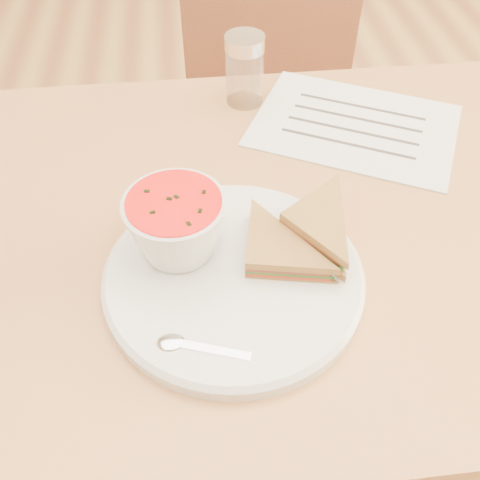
{
  "coord_description": "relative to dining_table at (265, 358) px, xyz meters",
  "views": [
    {
      "loc": [
        -0.1,
        -0.5,
        1.25
      ],
      "look_at": [
        -0.06,
        -0.09,
        0.8
      ],
      "focal_mm": 40.0,
      "sensor_mm": 36.0,
      "label": 1
    }
  ],
  "objects": [
    {
      "name": "condiment_shaker",
      "position": [
        -0.01,
        0.27,
        0.43
      ],
      "size": [
        0.07,
        0.07,
        0.11
      ],
      "primitive_type": null,
      "rotation": [
        0.0,
        0.0,
        -0.1
      ],
      "color": "silver",
      "rests_on": "dining_table"
    },
    {
      "name": "paper_menu",
      "position": [
        0.16,
        0.18,
        0.38
      ],
      "size": [
        0.38,
        0.34,
        0.0
      ],
      "primitive_type": null,
      "rotation": [
        0.0,
        0.0,
        -0.47
      ],
      "color": "silver",
      "rests_on": "dining_table"
    },
    {
      "name": "sandwich_half_b",
      "position": [
        -0.01,
        -0.06,
        0.42
      ],
      "size": [
        0.15,
        0.15,
        0.03
      ],
      "primitive_type": null,
      "rotation": [
        0.0,
        0.0,
        -0.95
      ],
      "color": "#A17038",
      "rests_on": "plate"
    },
    {
      "name": "sandwich_half_a",
      "position": [
        -0.05,
        -0.12,
        0.41
      ],
      "size": [
        0.12,
        0.12,
        0.03
      ],
      "primitive_type": null,
      "rotation": [
        0.0,
        0.0,
        -0.2
      ],
      "color": "#A17038",
      "rests_on": "plate"
    },
    {
      "name": "soup_bowl",
      "position": [
        -0.13,
        -0.07,
        0.43
      ],
      "size": [
        0.14,
        0.14,
        0.08
      ],
      "primitive_type": null,
      "rotation": [
        0.0,
        0.0,
        0.19
      ],
      "color": "silver",
      "rests_on": "plate"
    },
    {
      "name": "floor",
      "position": [
        0.0,
        0.0,
        -0.38
      ],
      "size": [
        5.0,
        6.0,
        0.01
      ],
      "primitive_type": "cube",
      "color": "#985C37",
      "rests_on": "ground"
    },
    {
      "name": "dining_table",
      "position": [
        0.0,
        0.0,
        0.0
      ],
      "size": [
        1.0,
        0.7,
        0.75
      ],
      "primitive_type": null,
      "color": "#9B5930",
      "rests_on": "floor"
    },
    {
      "name": "spoon",
      "position": [
        -0.1,
        -0.21,
        0.4
      ],
      "size": [
        0.16,
        0.08,
        0.01
      ],
      "primitive_type": null,
      "rotation": [
        0.0,
        0.0,
        -0.31
      ],
      "color": "silver",
      "rests_on": "plate"
    },
    {
      "name": "chair_far",
      "position": [
        0.08,
        0.49,
        0.08
      ],
      "size": [
        0.44,
        0.44,
        0.9
      ],
      "primitive_type": null,
      "rotation": [
        0.0,
        0.0,
        3.05
      ],
      "color": "#5C301B",
      "rests_on": "floor"
    },
    {
      "name": "plate",
      "position": [
        -0.07,
        -0.11,
        0.38
      ],
      "size": [
        0.34,
        0.34,
        0.02
      ],
      "primitive_type": null,
      "rotation": [
        0.0,
        0.0,
        0.12
      ],
      "color": "silver",
      "rests_on": "dining_table"
    }
  ]
}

